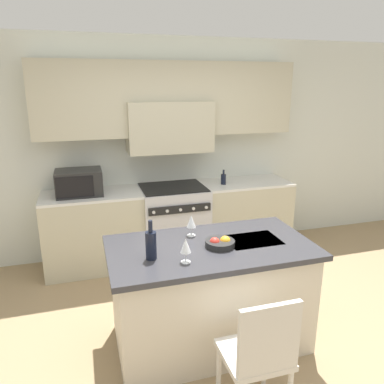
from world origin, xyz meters
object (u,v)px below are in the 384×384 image
at_px(fruit_bowl, 220,243).
at_px(island_chair, 260,353).
at_px(wine_bottle, 151,244).
at_px(microwave, 79,182).
at_px(wine_glass_near, 186,246).
at_px(oil_bottle_on_counter, 223,179).
at_px(range_stove, 173,223).
at_px(wine_glass_far, 191,222).

bearing_deg(fruit_bowl, island_chair, -91.48).
bearing_deg(wine_bottle, microwave, 105.43).
distance_m(wine_bottle, wine_glass_near, 0.26).
distance_m(island_chair, oil_bottle_on_counter, 2.62).
distance_m(microwave, fruit_bowl, 2.03).
bearing_deg(range_stove, wine_glass_far, -97.51).
distance_m(wine_bottle, fruit_bowl, 0.58).
distance_m(microwave, wine_glass_near, 2.05).
relative_size(wine_glass_near, fruit_bowl, 0.78).
height_order(wine_bottle, wine_glass_far, wine_bottle).
height_order(wine_bottle, oil_bottle_on_counter, wine_bottle).
bearing_deg(island_chair, microwave, 112.42).
height_order(microwave, island_chair, microwave).
xyz_separation_m(wine_glass_near, fruit_bowl, (0.34, 0.19, -0.10)).
height_order(island_chair, wine_bottle, wine_bottle).
height_order(range_stove, wine_bottle, wine_bottle).
bearing_deg(fruit_bowl, oil_bottle_on_counter, 68.04).
distance_m(fruit_bowl, oil_bottle_on_counter, 1.82).
relative_size(wine_glass_near, oil_bottle_on_counter, 0.99).
xyz_separation_m(wine_glass_near, wine_glass_far, (0.18, 0.46, 0.00)).
bearing_deg(wine_glass_near, wine_bottle, 150.09).
xyz_separation_m(range_stove, wine_glass_far, (-0.19, -1.44, 0.56)).
distance_m(wine_glass_near, wine_glass_far, 0.50).
bearing_deg(wine_glass_near, fruit_bowl, 29.30).
relative_size(range_stove, fruit_bowl, 3.97).
bearing_deg(microwave, range_stove, -0.98).
distance_m(range_stove, microwave, 1.24).
relative_size(range_stove, wine_bottle, 3.11).
bearing_deg(wine_glass_near, oil_bottle_on_counter, 61.52).
bearing_deg(wine_bottle, oil_bottle_on_counter, 54.45).
height_order(wine_bottle, wine_glass_near, wine_bottle).
bearing_deg(wine_glass_far, wine_bottle, -140.83).
bearing_deg(wine_glass_near, microwave, 110.63).
bearing_deg(range_stove, microwave, 179.02).
height_order(range_stove, wine_glass_far, wine_glass_far).
relative_size(wine_bottle, oil_bottle_on_counter, 1.62).
xyz_separation_m(wine_bottle, fruit_bowl, (0.57, 0.06, -0.08)).
relative_size(microwave, island_chair, 0.55).
xyz_separation_m(range_stove, wine_glass_near, (-0.37, -1.90, 0.56)).
xyz_separation_m(microwave, wine_glass_far, (0.90, -1.45, -0.05)).
xyz_separation_m(microwave, oil_bottle_on_counter, (1.74, -0.04, -0.07)).
relative_size(range_stove, oil_bottle_on_counter, 5.03).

